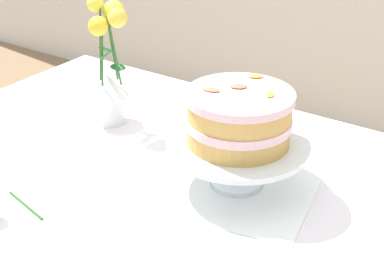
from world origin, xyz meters
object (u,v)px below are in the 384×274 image
(dining_table, at_px, (161,228))
(layer_cake, at_px, (239,118))
(cake_stand, at_px, (238,150))
(flower_vase, at_px, (108,74))

(dining_table, xyz_separation_m, layer_cake, (0.11, 0.11, 0.24))
(dining_table, xyz_separation_m, cake_stand, (0.11, 0.11, 0.17))
(dining_table, bearing_deg, layer_cake, 45.16)
(layer_cake, relative_size, flower_vase, 0.68)
(dining_table, relative_size, flower_vase, 4.43)
(flower_vase, bearing_deg, layer_cake, -11.10)
(cake_stand, xyz_separation_m, flower_vase, (-0.41, 0.08, 0.05))
(layer_cake, distance_m, flower_vase, 0.42)
(cake_stand, bearing_deg, layer_cake, 116.72)
(dining_table, height_order, flower_vase, flower_vase)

